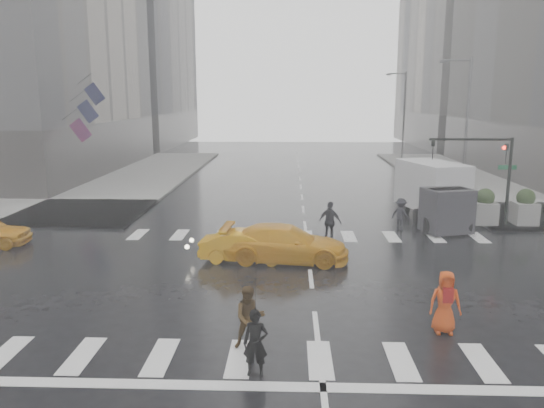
{
  "coord_description": "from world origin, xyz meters",
  "views": [
    {
      "loc": [
        -0.77,
        -18.19,
        6.4
      ],
      "look_at": [
        -1.47,
        2.0,
        2.33
      ],
      "focal_mm": 35.0,
      "sensor_mm": 36.0,
      "label": 1
    }
  ],
  "objects_px": {
    "taxi_mid": "(247,246)",
    "box_truck": "(436,192)",
    "traffic_signal_pole": "(490,164)",
    "pedestrian_orange": "(445,302)",
    "pedestrian_brown": "(250,317)"
  },
  "relations": [
    {
      "from": "pedestrian_brown",
      "to": "traffic_signal_pole",
      "type": "bearing_deg",
      "value": 40.76
    },
    {
      "from": "box_truck",
      "to": "pedestrian_orange",
      "type": "bearing_deg",
      "value": -120.15
    },
    {
      "from": "traffic_signal_pole",
      "to": "taxi_mid",
      "type": "xyz_separation_m",
      "value": [
        -11.48,
        -6.01,
        -2.61
      ]
    },
    {
      "from": "traffic_signal_pole",
      "to": "box_truck",
      "type": "xyz_separation_m",
      "value": [
        -2.3,
        0.86,
        -1.57
      ]
    },
    {
      "from": "taxi_mid",
      "to": "box_truck",
      "type": "relative_size",
      "value": 0.64
    },
    {
      "from": "pedestrian_orange",
      "to": "box_truck",
      "type": "height_order",
      "value": "box_truck"
    },
    {
      "from": "pedestrian_brown",
      "to": "taxi_mid",
      "type": "distance_m",
      "value": 7.42
    },
    {
      "from": "pedestrian_brown",
      "to": "pedestrian_orange",
      "type": "distance_m",
      "value": 5.42
    },
    {
      "from": "traffic_signal_pole",
      "to": "pedestrian_orange",
      "type": "bearing_deg",
      "value": -114.04
    },
    {
      "from": "pedestrian_orange",
      "to": "taxi_mid",
      "type": "relative_size",
      "value": 0.48
    },
    {
      "from": "traffic_signal_pole",
      "to": "pedestrian_orange",
      "type": "height_order",
      "value": "traffic_signal_pole"
    },
    {
      "from": "taxi_mid",
      "to": "box_truck",
      "type": "bearing_deg",
      "value": -48.19
    },
    {
      "from": "pedestrian_brown",
      "to": "box_truck",
      "type": "bearing_deg",
      "value": 48.85
    },
    {
      "from": "box_truck",
      "to": "traffic_signal_pole",
      "type": "bearing_deg",
      "value": -37.01
    },
    {
      "from": "traffic_signal_pole",
      "to": "box_truck",
      "type": "bearing_deg",
      "value": 159.54
    }
  ]
}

